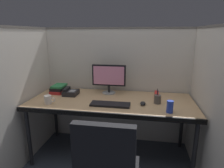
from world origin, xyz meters
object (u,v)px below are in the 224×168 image
monitor_center (109,77)px  soda_can (170,107)px  book_stack (58,89)px  keyboard_main (110,104)px  computer_mouse (143,103)px  desk_phone (70,92)px  desk (111,104)px  coffee_mug (48,100)px  red_stapler (157,94)px  pen_cup (157,99)px

monitor_center → soda_can: size_ratio=3.52×
book_stack → keyboard_main: bearing=-24.6°
computer_mouse → desk_phone: 0.93m
desk → desk_phone: bearing=168.0°
coffee_mug → computer_mouse: bearing=7.3°
monitor_center → keyboard_main: 0.48m
monitor_center → book_stack: (-0.66, -0.08, -0.17)m
computer_mouse → red_stapler: bearing=62.7°
red_stapler → book_stack: book_stack is taller
desk → book_stack: size_ratio=8.35×
computer_mouse → soda_can: soda_can is taller
keyboard_main → book_stack: size_ratio=1.89×
pen_cup → monitor_center: bearing=155.1°
keyboard_main → soda_can: size_ratio=3.52×
monitor_center → book_stack: size_ratio=1.89×
pen_cup → coffee_mug: 1.21m
desk → keyboard_main: size_ratio=4.42×
soda_can → red_stapler: bearing=101.7°
pen_cup → coffee_mug: pen_cup is taller
pen_cup → book_stack: (-1.26, 0.20, 0.00)m
red_stapler → soda_can: 0.49m
monitor_center → pen_cup: 0.68m
red_stapler → pen_cup: pen_cup is taller
keyboard_main → book_stack: book_stack is taller
desk → monitor_center: size_ratio=4.42×
keyboard_main → book_stack: (-0.75, 0.35, 0.04)m
soda_can → desk: bearing=157.7°
computer_mouse → coffee_mug: (-1.04, -0.13, 0.03)m
soda_can → desk_phone: (-1.17, 0.37, -0.03)m
soda_can → keyboard_main: bearing=171.0°
monitor_center → desk_phone: size_ratio=2.26×
pen_cup → soda_can: (0.10, -0.24, 0.01)m
desk → red_stapler: red_stapler is taller
monitor_center → book_stack: bearing=-173.2°
red_stapler → desk_phone: bearing=-174.2°
desk → pen_cup: 0.54m
computer_mouse → book_stack: (-1.10, 0.28, 0.03)m
desk → keyboard_main: bearing=-83.7°
keyboard_main → red_stapler: (0.51, 0.39, 0.02)m
desk → monitor_center: bearing=105.7°
coffee_mug → desk: bearing=18.5°
desk → red_stapler: bearing=22.9°
book_stack → coffee_mug: bearing=-80.8°
desk → computer_mouse: computer_mouse is taller
keyboard_main → coffee_mug: size_ratio=3.41×
desk_phone → computer_mouse: bearing=-12.8°
coffee_mug → desk_phone: size_ratio=0.66×
monitor_center → keyboard_main: bearing=-77.8°
computer_mouse → coffee_mug: bearing=-172.7°
monitor_center → computer_mouse: size_ratio=4.48×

